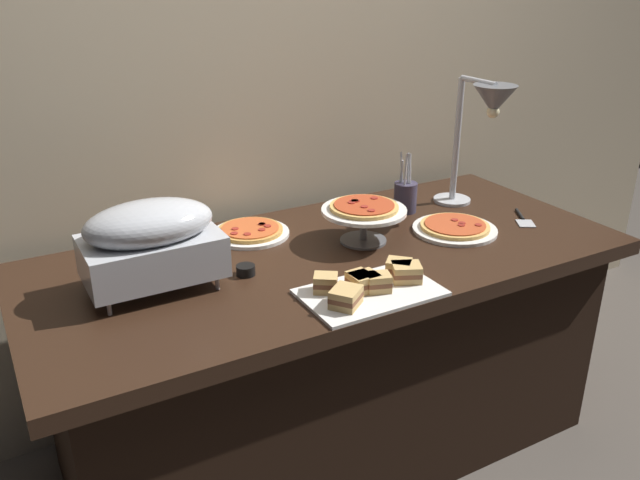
% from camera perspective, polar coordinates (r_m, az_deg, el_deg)
% --- Properties ---
extents(ground_plane, '(8.00, 8.00, 0.00)m').
position_cam_1_polar(ground_plane, '(2.49, 0.80, -17.24)').
color(ground_plane, '#4C443D').
extents(back_wall, '(4.40, 0.04, 2.40)m').
position_cam_1_polar(back_wall, '(2.38, -5.24, 13.05)').
color(back_wall, '#C6B593').
rests_on(back_wall, ground_plane).
extents(buffet_table, '(1.90, 0.84, 0.76)m').
position_cam_1_polar(buffet_table, '(2.26, 0.85, -9.77)').
color(buffet_table, black).
rests_on(buffet_table, ground_plane).
extents(chafing_dish, '(0.37, 0.23, 0.26)m').
position_cam_1_polar(chafing_dish, '(1.86, -14.49, -0.03)').
color(chafing_dish, '#B7BABF').
rests_on(chafing_dish, buffet_table).
extents(heat_lamp, '(0.15, 0.32, 0.48)m').
position_cam_1_polar(heat_lamp, '(2.38, 14.27, 10.67)').
color(heat_lamp, '#B7BABF').
rests_on(heat_lamp, buffet_table).
extents(pizza_plate_front, '(0.29, 0.29, 0.03)m').
position_cam_1_polar(pizza_plate_front, '(2.28, 11.65, 1.04)').
color(pizza_plate_front, white).
rests_on(pizza_plate_front, buffet_table).
extents(pizza_plate_center, '(0.26, 0.26, 0.03)m').
position_cam_1_polar(pizza_plate_center, '(2.22, -6.08, 0.73)').
color(pizza_plate_center, white).
rests_on(pizza_plate_center, buffet_table).
extents(pizza_plate_raised_stand, '(0.28, 0.28, 0.13)m').
position_cam_1_polar(pizza_plate_raised_stand, '(2.13, 3.84, 2.41)').
color(pizza_plate_raised_stand, '#595B60').
rests_on(pizza_plate_raised_stand, buffet_table).
extents(sandwich_platter, '(0.38, 0.24, 0.06)m').
position_cam_1_polar(sandwich_platter, '(1.82, 4.39, -3.95)').
color(sandwich_platter, white).
rests_on(sandwich_platter, buffet_table).
extents(sauce_cup_near, '(0.06, 0.06, 0.03)m').
position_cam_1_polar(sauce_cup_near, '(2.17, -12.58, -0.04)').
color(sauce_cup_near, black).
rests_on(sauce_cup_near, buffet_table).
extents(sauce_cup_far, '(0.06, 0.06, 0.03)m').
position_cam_1_polar(sauce_cup_far, '(1.94, -6.49, -2.58)').
color(sauce_cup_far, black).
rests_on(sauce_cup_far, buffet_table).
extents(utensil_holder, '(0.08, 0.08, 0.22)m').
position_cam_1_polar(utensil_holder, '(2.42, 7.43, 3.81)').
color(utensil_holder, '#383347').
rests_on(utensil_holder, buffet_table).
extents(serving_spatula, '(0.12, 0.16, 0.01)m').
position_cam_1_polar(serving_spatula, '(2.45, 17.22, 1.74)').
color(serving_spatula, '#B7BABF').
rests_on(serving_spatula, buffet_table).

